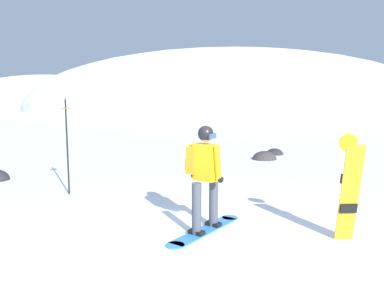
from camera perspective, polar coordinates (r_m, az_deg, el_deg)
The scene contains 8 objects.
ground_plane at distance 6.18m, azimuth 2.16°, elevation -14.03°, with size 300.00×300.00×0.00m, color white.
ridge_peak_main at distance 45.94m, azimuth 5.28°, elevation 5.15°, with size 43.80×39.42×12.72m.
ridge_peak_far at distance 61.07m, azimuth -19.52°, elevation 5.44°, with size 24.73×22.26×7.85m.
snowboarder_main at distance 6.51m, azimuth 1.67°, elevation -4.39°, with size 1.28×1.48×1.71m.
spare_snowboard at distance 6.49m, azimuth 21.12°, elevation -5.78°, with size 0.28×0.32×1.64m.
piste_marker_near at distance 9.09m, azimuth -17.07°, elevation 0.64°, with size 0.20×0.20×2.12m.
rock_mid at distance 14.29m, azimuth 11.45°, elevation -1.44°, with size 0.60×0.51×0.42m.
rock_small at distance 13.28m, azimuth 10.08°, elevation -2.12°, with size 0.77×0.66×0.54m.
Camera 1 is at (-0.60, -5.69, 2.32)m, focal length 38.18 mm.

